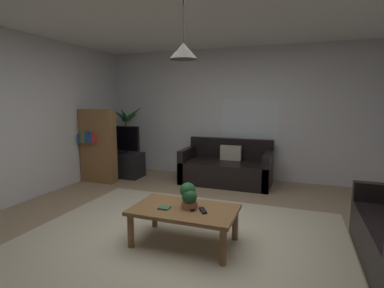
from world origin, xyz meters
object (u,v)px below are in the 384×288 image
Objects in this scene: couch_under_window at (227,169)px; pendant_lamp at (184,51)px; remote_on_table_1 at (189,209)px; potted_palm_corner at (127,144)px; remote_on_table_0 at (203,210)px; tv at (120,139)px; coffee_table at (184,213)px; bookshelf_corner at (98,146)px; tv_stand at (121,164)px; book_on_table_0 at (164,208)px; potted_plant_on_table at (189,196)px.

couch_under_window is 2.73× the size of pendant_lamp.
remote_on_table_1 is 3.69m from potted_palm_corner.
tv is at bearing 106.34° from remote_on_table_0.
pendant_lamp is (2.42, -2.70, 1.46)m from potted_palm_corner.
couch_under_window is 2.53m from coffee_table.
tv is 0.64× the size of bookshelf_corner.
tv is (0.00, -0.02, 0.53)m from tv_stand.
potted_palm_corner is 3.91m from pendant_lamp.
book_on_table_0 is 0.72× the size of remote_on_table_0.
remote_on_table_0 is 0.57× the size of potted_plant_on_table.
pendant_lamp is (-0.06, 0.03, 1.64)m from remote_on_table_1.
remote_on_table_0 is at bearing 116.61° from remote_on_table_1.
pendant_lamp is (0.13, -2.53, 1.79)m from couch_under_window.
tv_stand is at bearing 106.07° from remote_on_table_0.
coffee_table is at bearing -35.62° from bookshelf_corner.
couch_under_window is 2.53m from potted_plant_on_table.
couch_under_window is 2.51m from bookshelf_corner.
potted_plant_on_table is (0.05, 0.02, 0.20)m from coffee_table.
pendant_lamp is at bearing -35.62° from bookshelf_corner.
bookshelf_corner reaches higher than coffee_table.
couch_under_window reaches higher than remote_on_table_0.
remote_on_table_0 is 1.00× the size of remote_on_table_1.
couch_under_window is 1.46× the size of coffee_table.
tv_stand is at bearing 131.71° from book_on_table_0.
remote_on_table_1 is 0.18× the size of tv.
potted_plant_on_table is 0.31× the size of tv.
tv_stand is 0.61× the size of potted_palm_corner.
couch_under_window is at bearing 92.90° from pendant_lamp.
couch_under_window is 1.84× the size of tv_stand.
coffee_table is 3.07m from bookshelf_corner.
bookshelf_corner is (-2.71, 1.80, 0.29)m from remote_on_table_0.
remote_on_table_1 is 0.57× the size of potted_plant_on_table.
potted_plant_on_table reaches higher than remote_on_table_0.
remote_on_table_0 is at bearing -6.38° from pendant_lamp.
potted_plant_on_table is at bearing 18.98° from pendant_lamp.
pendant_lamp is (-0.22, 0.02, 1.64)m from remote_on_table_0.
bookshelf_corner is (-0.19, -0.47, -0.08)m from tv.
couch_under_window is 2.25m from tv.
bookshelf_corner reaches higher than remote_on_table_0.
couch_under_window reaches higher than tv_stand.
remote_on_table_1 is (-0.16, -0.00, 0.00)m from remote_on_table_0.
coffee_table is 1.87× the size of pendant_lamp.
bookshelf_corner is at bearing -110.73° from tv_stand.
tv_stand reaches higher than remote_on_table_0.
book_on_table_0 is 0.72× the size of remote_on_table_1.
remote_on_table_0 is at bearing 8.86° from book_on_table_0.
potted_plant_on_table reaches higher than coffee_table.
potted_plant_on_table is (0.24, 0.11, 0.13)m from book_on_table_0.
potted_palm_corner reaches higher than book_on_table_0.
tv_stand reaches higher than coffee_table.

